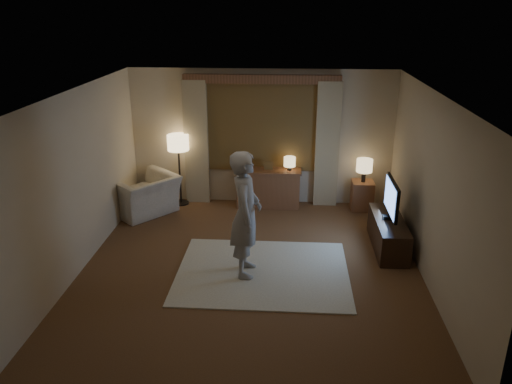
# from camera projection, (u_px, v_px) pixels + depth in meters

# --- Properties ---
(room) EXTENTS (5.04, 5.54, 2.64)m
(room) POSITION_uv_depth(u_px,v_px,m) (253.00, 173.00, 7.43)
(room) COLOR brown
(room) RESTS_ON ground
(rug) EXTENTS (2.50, 2.00, 0.02)m
(rug) POSITION_uv_depth(u_px,v_px,m) (263.00, 272.00, 7.33)
(rug) COLOR beige
(rug) RESTS_ON floor
(sideboard) EXTENTS (1.20, 0.40, 0.70)m
(sideboard) POSITION_uv_depth(u_px,v_px,m) (268.00, 189.00, 9.63)
(sideboard) COLOR brown
(sideboard) RESTS_ON floor
(picture_frame) EXTENTS (0.16, 0.02, 0.20)m
(picture_frame) POSITION_uv_depth(u_px,v_px,m) (268.00, 167.00, 9.48)
(picture_frame) COLOR brown
(picture_frame) RESTS_ON sideboard
(plant) EXTENTS (0.17, 0.13, 0.30)m
(plant) POSITION_uv_depth(u_px,v_px,m) (247.00, 164.00, 9.48)
(plant) COLOR #999999
(plant) RESTS_ON sideboard
(table_lamp_sideboard) EXTENTS (0.22, 0.22, 0.30)m
(table_lamp_sideboard) POSITION_uv_depth(u_px,v_px,m) (290.00, 162.00, 9.42)
(table_lamp_sideboard) COLOR black
(table_lamp_sideboard) RESTS_ON sideboard
(floor_lamp) EXTENTS (0.41, 0.41, 1.39)m
(floor_lamp) POSITION_uv_depth(u_px,v_px,m) (178.00, 146.00, 9.45)
(floor_lamp) COLOR black
(floor_lamp) RESTS_ON floor
(armchair) EXTENTS (1.47, 1.49, 0.73)m
(armchair) POSITION_uv_depth(u_px,v_px,m) (144.00, 195.00, 9.30)
(armchair) COLOR beige
(armchair) RESTS_ON floor
(side_table) EXTENTS (0.40, 0.40, 0.56)m
(side_table) POSITION_uv_depth(u_px,v_px,m) (362.00, 196.00, 9.50)
(side_table) COLOR brown
(side_table) RESTS_ON floor
(table_lamp_side) EXTENTS (0.30, 0.30, 0.44)m
(table_lamp_side) POSITION_uv_depth(u_px,v_px,m) (364.00, 166.00, 9.29)
(table_lamp_side) COLOR black
(table_lamp_side) RESTS_ON side_table
(tv_stand) EXTENTS (0.45, 1.40, 0.50)m
(tv_stand) POSITION_uv_depth(u_px,v_px,m) (388.00, 234.00, 8.00)
(tv_stand) COLOR black
(tv_stand) RESTS_ON floor
(tv) EXTENTS (0.22, 0.89, 0.64)m
(tv) POSITION_uv_depth(u_px,v_px,m) (392.00, 198.00, 7.78)
(tv) COLOR black
(tv) RESTS_ON tv_stand
(person) EXTENTS (0.45, 0.68, 1.84)m
(person) POSITION_uv_depth(u_px,v_px,m) (246.00, 214.00, 6.99)
(person) COLOR #9C9790
(person) RESTS_ON rug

